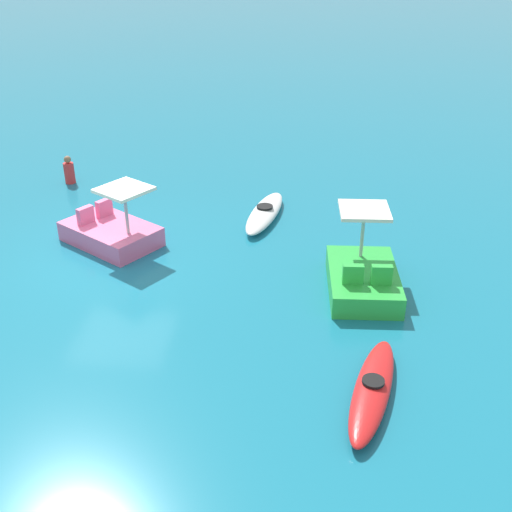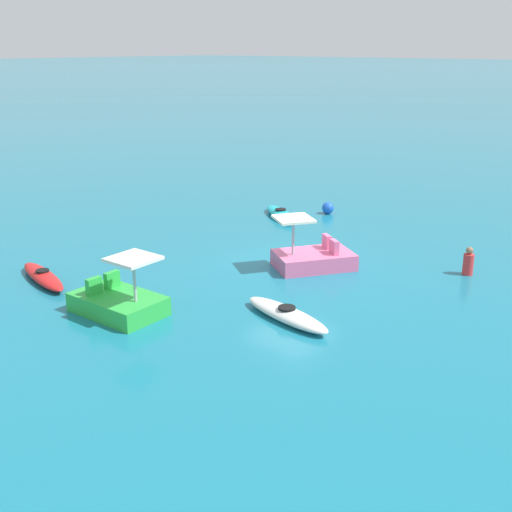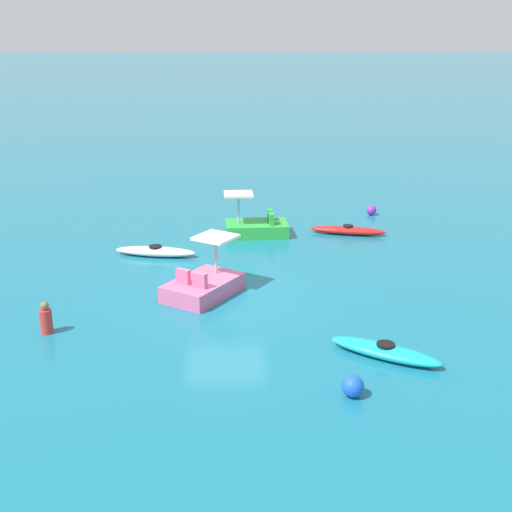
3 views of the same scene
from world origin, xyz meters
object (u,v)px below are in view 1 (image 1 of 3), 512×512
(pedal_boat_green, at_px, (363,277))
(kayak_white, at_px, (265,213))
(kayak_red, at_px, (372,389))
(person_near_shore, at_px, (69,171))
(pedal_boat_pink, at_px, (111,231))

(pedal_boat_green, bearing_deg, kayak_white, -55.63)
(kayak_red, height_order, person_near_shore, person_near_shore)
(kayak_white, xyz_separation_m, pedal_boat_green, (-2.48, 3.63, 0.17))
(kayak_white, distance_m, pedal_boat_green, 4.40)
(kayak_white, xyz_separation_m, person_near_shore, (6.32, -2.09, 0.22))
(person_near_shore, bearing_deg, kayak_red, 133.25)
(kayak_white, height_order, person_near_shore, person_near_shore)
(pedal_boat_green, xyz_separation_m, person_near_shore, (8.80, -5.73, 0.05))
(kayak_white, bearing_deg, person_near_shore, -18.33)
(pedal_boat_pink, bearing_deg, pedal_boat_green, 164.38)
(kayak_white, height_order, kayak_red, same)
(kayak_red, bearing_deg, person_near_shore, -46.75)
(kayak_white, height_order, pedal_boat_green, pedal_boat_green)
(kayak_red, relative_size, pedal_boat_green, 1.20)
(pedal_boat_pink, distance_m, person_near_shore, 4.72)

